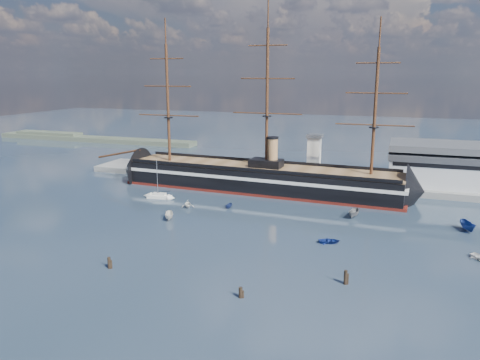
% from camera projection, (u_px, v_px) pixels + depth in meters
% --- Properties ---
extents(ground, '(600.00, 600.00, 0.00)m').
position_uv_depth(ground, '(279.00, 211.00, 127.66)').
color(ground, '#1B2D3D').
rests_on(ground, ground).
extents(quay, '(180.00, 18.00, 2.00)m').
position_uv_depth(quay, '(335.00, 185.00, 157.54)').
color(quay, slate).
rests_on(quay, ground).
extents(quay_tower, '(5.00, 5.00, 15.00)m').
position_uv_depth(quay_tower, '(314.00, 156.00, 154.85)').
color(quay_tower, silver).
rests_on(quay_tower, ground).
extents(shoreline, '(120.00, 10.00, 4.00)m').
position_uv_depth(shoreline, '(80.00, 138.00, 259.59)').
color(shoreline, '#3F4C38').
rests_on(shoreline, ground).
extents(warship, '(113.26, 20.61, 53.94)m').
position_uv_depth(warship, '(255.00, 178.00, 149.47)').
color(warship, black).
rests_on(warship, ground).
extents(sailboat, '(7.58, 2.95, 11.83)m').
position_uv_depth(sailboat, '(159.00, 196.00, 140.14)').
color(sailboat, silver).
rests_on(sailboat, ground).
extents(motorboat_a, '(6.49, 4.57, 2.44)m').
position_uv_depth(motorboat_a, '(169.00, 220.00, 119.95)').
color(motorboat_a, silver).
rests_on(motorboat_a, ground).
extents(motorboat_b, '(2.05, 3.19, 1.38)m').
position_uv_depth(motorboat_b, '(329.00, 243.00, 103.60)').
color(motorboat_b, navy).
rests_on(motorboat_b, ground).
extents(motorboat_c, '(6.85, 3.49, 2.61)m').
position_uv_depth(motorboat_c, '(354.00, 217.00, 121.81)').
color(motorboat_c, slate).
rests_on(motorboat_c, ground).
extents(motorboat_d, '(7.11, 5.80, 2.41)m').
position_uv_depth(motorboat_d, '(188.00, 207.00, 130.84)').
color(motorboat_d, silver).
rests_on(motorboat_d, ground).
extents(motorboat_f, '(7.67, 4.80, 2.88)m').
position_uv_depth(motorboat_f, '(467.00, 231.00, 111.46)').
color(motorboat_f, navy).
rests_on(motorboat_f, ground).
extents(motorboat_g, '(4.13, 1.83, 1.61)m').
position_uv_depth(motorboat_g, '(229.00, 208.00, 129.96)').
color(motorboat_g, navy).
rests_on(motorboat_g, ground).
extents(piling_near_left, '(0.64, 0.64, 2.99)m').
position_uv_depth(piling_near_left, '(110.00, 268.00, 90.16)').
color(piling_near_left, black).
rests_on(piling_near_left, ground).
extents(piling_near_mid, '(0.64, 0.64, 2.59)m').
position_uv_depth(piling_near_mid, '(241.00, 298.00, 78.38)').
color(piling_near_mid, black).
rests_on(piling_near_mid, ground).
extents(piling_near_right, '(0.64, 0.64, 3.34)m').
position_uv_depth(piling_near_right, '(345.00, 284.00, 83.41)').
color(piling_near_right, black).
rests_on(piling_near_right, ground).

